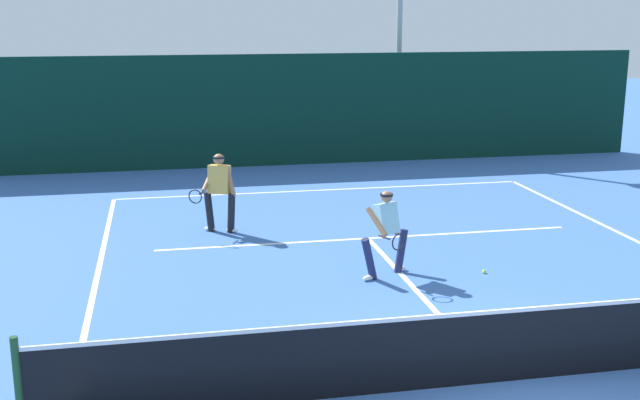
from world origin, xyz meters
The scene contains 10 objects.
ground_plane centered at (0.00, 0.00, 0.00)m, with size 80.00×80.00×0.00m, color #3D68B0.
court_line_baseline_far centered at (0.00, 10.99, 0.00)m, with size 10.48×0.10×0.01m, color white.
court_line_service centered at (0.00, 6.49, 0.00)m, with size 8.54×0.10×0.01m, color white.
court_line_centre centered at (0.00, 3.20, 0.00)m, with size 0.10×6.40×0.01m, color white.
tennis_net centered at (0.00, 0.00, 0.50)m, with size 11.48×0.09×1.09m.
player_near centered at (-0.30, 4.18, 0.83)m, with size 1.01×1.02×1.53m.
player_far centered at (-2.91, 7.58, 0.91)m, with size 1.02×0.87×1.66m.
tennis_ball centered at (1.45, 3.97, 0.03)m, with size 0.07×0.07×0.07m, color #D1E033.
back_fence_windscreen centered at (0.00, 14.58, 1.64)m, with size 21.24×0.12×3.28m, color black.
light_pole centered at (3.41, 15.80, 4.58)m, with size 0.55×0.44×7.46m.
Camera 1 is at (-4.02, -8.48, 4.54)m, focal length 44.49 mm.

